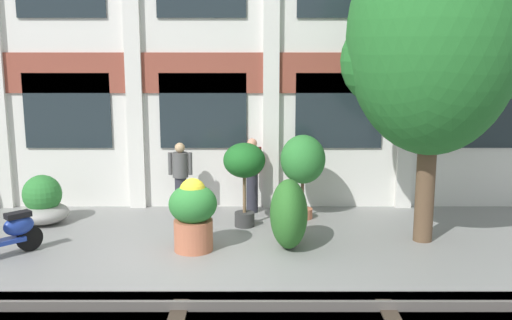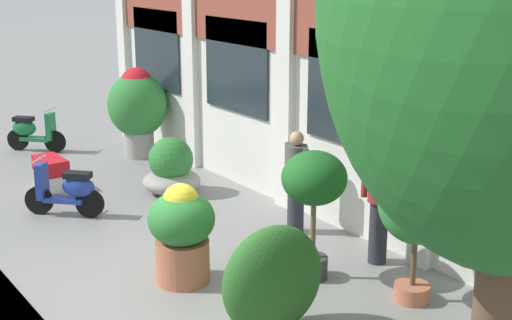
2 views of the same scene
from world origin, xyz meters
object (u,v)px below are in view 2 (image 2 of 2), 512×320
at_px(scooter_near_curb, 67,191).
at_px(resident_by_doorway, 296,179).
at_px(potted_plant_fluted_column, 138,105).
at_px(scooter_second_parked, 33,132).
at_px(potted_plant_stone_basin, 182,230).
at_px(potted_plant_square_trough, 51,173).
at_px(potted_plant_wide_bowl, 171,170).
at_px(potted_plant_low_pan, 314,186).
at_px(potted_plant_tall_urn, 417,206).
at_px(topiary_hedge, 273,280).
at_px(resident_watching_tracks, 380,202).

distance_m(scooter_near_curb, resident_by_doorway, 3.84).
xyz_separation_m(potted_plant_fluted_column, scooter_second_parked, (-1.78, -1.71, -0.69)).
bearing_deg(potted_plant_stone_basin, resident_by_doorway, 102.47).
bearing_deg(scooter_near_curb, resident_by_doorway, 179.27).
bearing_deg(potted_plant_square_trough, potted_plant_wide_bowl, 46.55).
bearing_deg(potted_plant_low_pan, potted_plant_tall_urn, 25.15).
relative_size(potted_plant_square_trough, scooter_second_parked, 0.91).
height_order(scooter_near_curb, scooter_second_parked, same).
bearing_deg(potted_plant_fluted_column, potted_plant_wide_bowl, -13.97).
bearing_deg(potted_plant_low_pan, potted_plant_wide_bowl, 176.97).
xyz_separation_m(potted_plant_stone_basin, potted_plant_low_pan, (0.91, 1.47, 0.56)).
bearing_deg(scooter_second_parked, topiary_hedge, -45.29).
xyz_separation_m(resident_by_doorway, resident_watching_tracks, (1.58, 0.22, 0.04)).
height_order(potted_plant_fluted_column, potted_plant_stone_basin, potted_plant_fluted_column).
relative_size(potted_plant_stone_basin, potted_plant_low_pan, 0.77).
bearing_deg(scooter_second_parked, potted_plant_stone_basin, -47.19).
bearing_deg(potted_plant_square_trough, resident_watching_tracks, 22.72).
xyz_separation_m(potted_plant_wide_bowl, potted_plant_square_trough, (-1.59, -1.68, -0.16)).
distance_m(potted_plant_square_trough, potted_plant_low_pan, 6.12).
distance_m(potted_plant_tall_urn, topiary_hedge, 2.02).
xyz_separation_m(scooter_second_parked, resident_by_doorway, (7.20, 1.69, 0.43)).
bearing_deg(potted_plant_stone_basin, potted_plant_fluted_column, 158.49).
bearing_deg(resident_by_doorway, topiary_hedge, 46.66).
relative_size(potted_plant_low_pan, scooter_near_curb, 1.67).
xyz_separation_m(scooter_near_curb, topiary_hedge, (5.04, 0.47, 0.21)).
bearing_deg(potted_plant_tall_urn, scooter_near_curb, -156.55).
height_order(potted_plant_low_pan, resident_watching_tracks, potted_plant_low_pan).
bearing_deg(potted_plant_wide_bowl, potted_plant_square_trough, -133.45).
bearing_deg(scooter_near_curb, topiary_hedge, 141.18).
xyz_separation_m(potted_plant_fluted_column, potted_plant_low_pan, (6.85, -0.87, 0.16)).
relative_size(potted_plant_fluted_column, potted_plant_tall_urn, 1.05).
distance_m(potted_plant_low_pan, resident_by_doorway, 1.71).
xyz_separation_m(potted_plant_square_trough, topiary_hedge, (6.71, 0.15, 0.37)).
distance_m(potted_plant_wide_bowl, potted_plant_square_trough, 2.32).
distance_m(scooter_near_curb, scooter_second_parked, 4.53).
height_order(potted_plant_wide_bowl, potted_plant_stone_basin, potted_plant_stone_basin).
distance_m(potted_plant_low_pan, scooter_near_curb, 4.63).
relative_size(potted_plant_tall_urn, topiary_hedge, 1.42).
relative_size(potted_plant_tall_urn, scooter_near_curb, 1.74).
distance_m(potted_plant_tall_urn, resident_watching_tracks, 1.24).
bearing_deg(scooter_second_parked, resident_by_doorway, -29.30).
relative_size(potted_plant_wide_bowl, potted_plant_tall_urn, 0.58).
bearing_deg(potted_plant_wide_bowl, potted_plant_low_pan, -3.03).
distance_m(potted_plant_low_pan, topiary_hedge, 1.68).
xyz_separation_m(potted_plant_wide_bowl, potted_plant_low_pan, (4.27, -0.23, 0.85)).
bearing_deg(resident_watching_tracks, potted_plant_wide_bowl, -121.11).
bearing_deg(potted_plant_square_trough, potted_plant_tall_urn, 15.99).
bearing_deg(resident_watching_tracks, potted_plant_stone_basin, -64.60).
height_order(potted_plant_wide_bowl, resident_watching_tracks, resident_watching_tracks).
xyz_separation_m(potted_plant_low_pan, resident_by_doorway, (-1.42, 0.85, -0.42)).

